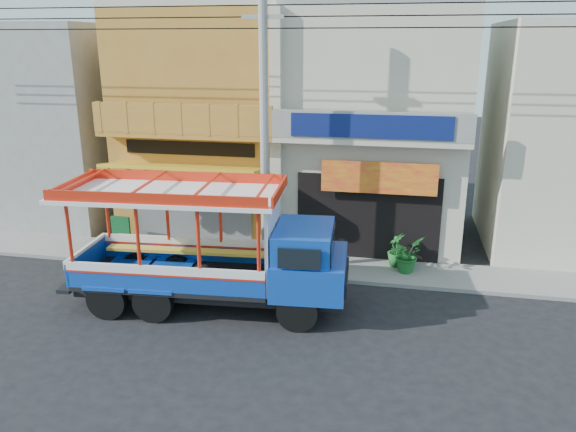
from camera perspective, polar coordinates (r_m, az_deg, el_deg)
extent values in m
plane|color=black|center=(14.61, -1.47, -11.10)|extent=(90.00, 90.00, 0.00)
cube|color=slate|center=(18.13, 1.37, -5.04)|extent=(30.00, 2.00, 0.12)
cube|color=#B26E27|center=(21.85, -7.17, 9.40)|extent=(6.00, 6.00, 8.00)
cube|color=#595B5E|center=(19.62, -9.66, 0.61)|extent=(4.20, 0.10, 2.60)
cube|color=#C28B16|center=(18.55, -10.72, 4.86)|extent=(5.20, 1.50, 0.31)
cube|color=#B26E27|center=(18.74, -10.43, 8.11)|extent=(6.00, 0.70, 0.18)
cube|color=#B26E27|center=(18.38, -10.87, 9.65)|extent=(6.00, 0.12, 0.95)
cube|color=black|center=(19.11, -10.00, 6.78)|extent=(4.50, 0.04, 0.45)
cube|color=beige|center=(21.69, -7.60, 20.24)|extent=(6.00, 6.00, 0.24)
cube|color=beige|center=(20.75, 8.95, 8.91)|extent=(6.00, 6.00, 8.00)
cube|color=black|center=(18.35, 8.10, -0.16)|extent=(4.60, 0.12, 2.80)
cube|color=yellow|center=(17.70, 9.20, 3.84)|extent=(3.60, 0.05, 1.00)
cube|color=beige|center=(17.43, 8.39, 7.54)|extent=(6.00, 0.70, 0.18)
cube|color=gray|center=(17.06, 8.40, 9.03)|extent=(6.00, 0.12, 0.85)
cube|color=navy|center=(16.99, 8.38, 9.00)|extent=(4.80, 0.06, 0.70)
cube|color=gray|center=(20.57, 9.51, 20.33)|extent=(6.00, 6.00, 0.24)
cube|color=beige|center=(18.05, -1.22, 7.88)|extent=(0.35, 0.30, 8.00)
cube|color=gray|center=(25.00, -22.74, 8.72)|extent=(6.00, 6.00, 7.60)
cylinder|color=gray|center=(16.48, -2.42, 8.73)|extent=(0.26, 0.26, 9.00)
cube|color=gray|center=(16.31, -2.57, 19.57)|extent=(1.20, 0.12, 0.12)
cylinder|color=black|center=(16.09, 1.09, 18.54)|extent=(28.00, 0.04, 0.04)
cylinder|color=black|center=(16.10, 1.10, 19.61)|extent=(28.00, 0.04, 0.04)
cylinder|color=black|center=(16.12, 1.11, 20.68)|extent=(28.00, 0.04, 0.04)
cylinder|color=black|center=(14.18, 0.95, -9.66)|extent=(1.06, 0.36, 1.04)
cylinder|color=black|center=(15.95, 1.78, -6.47)|extent=(1.06, 0.36, 1.04)
cylinder|color=black|center=(15.02, -13.54, -8.55)|extent=(1.06, 0.36, 1.04)
cylinder|color=black|center=(16.71, -11.16, -5.67)|extent=(1.06, 0.36, 1.04)
cylinder|color=black|center=(15.50, -17.90, -8.10)|extent=(1.06, 0.36, 1.04)
cylinder|color=black|center=(17.14, -15.13, -5.37)|extent=(1.06, 0.36, 1.04)
cube|color=black|center=(15.45, -7.91, -7.03)|extent=(7.09, 2.19, 0.29)
cube|color=blue|center=(14.77, 2.22, -5.64)|extent=(2.02, 2.41, 0.94)
cube|color=blue|center=(14.48, 1.64, -2.58)|extent=(1.60, 2.20, 0.78)
cube|color=black|center=(14.44, 4.52, -2.89)|extent=(0.19, 1.83, 0.57)
cube|color=black|center=(15.61, -11.00, -6.10)|extent=(5.29, 2.64, 0.12)
cube|color=blue|center=(14.52, -12.44, -6.47)|extent=(5.14, 0.44, 0.62)
cube|color=white|center=(14.41, -12.51, -5.45)|extent=(5.14, 0.45, 0.23)
cube|color=blue|center=(16.45, -9.88, -3.45)|extent=(5.14, 0.44, 0.62)
cube|color=white|center=(16.35, -9.93, -2.52)|extent=(5.14, 0.45, 0.23)
cylinder|color=red|center=(15.12, -21.35, -1.68)|extent=(0.10, 0.10, 1.66)
cylinder|color=red|center=(16.94, -17.93, 0.65)|extent=(0.10, 0.10, 1.66)
cube|color=white|center=(14.59, -1.53, -2.53)|extent=(0.23, 2.11, 2.34)
cube|color=white|center=(14.89, -11.89, 2.23)|extent=(5.93, 2.94, 0.10)
cube|color=red|center=(14.84, -11.93, 2.92)|extent=(5.72, 2.82, 0.27)
cube|color=black|center=(20.47, -16.47, -2.78)|extent=(0.61, 0.36, 0.11)
cube|color=#0D4A21|center=(20.30, -16.60, -1.35)|extent=(0.70, 0.13, 0.97)
imported|color=#1B6024|center=(17.72, 11.93, -3.86)|extent=(1.20, 1.26, 1.10)
imported|color=#1B6024|center=(18.11, 11.02, -3.37)|extent=(0.62, 0.62, 1.08)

